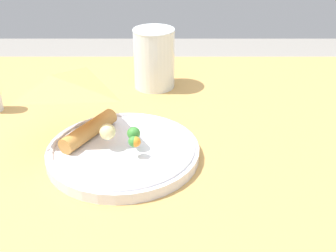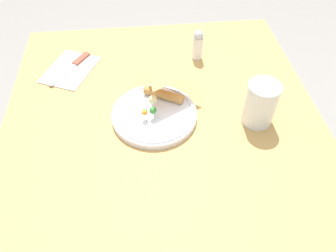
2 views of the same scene
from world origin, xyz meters
name	(u,v)px [view 1 (image 1 of 2)]	position (x,y,z in m)	size (l,w,h in m)	color
dining_table	(239,201)	(0.00, 0.00, 0.65)	(1.25, 0.83, 0.75)	tan
plate_pizza	(123,148)	(-0.18, -0.02, 0.76)	(0.22, 0.22, 0.05)	white
milk_glass	(156,59)	(-0.14, 0.24, 0.80)	(0.08, 0.08, 0.12)	white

